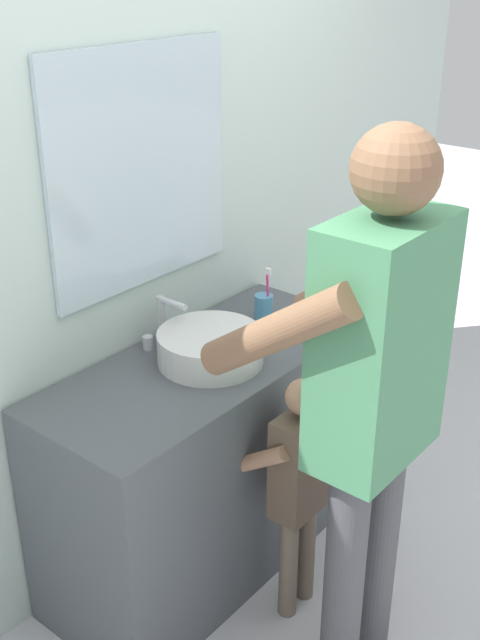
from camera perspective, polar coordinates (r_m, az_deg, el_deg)
ground_plane at (r=3.07m, az=2.29°, el=-18.89°), size 14.00×14.00×0.00m
back_wall at (r=2.72m, az=-7.75°, el=8.35°), size 4.40×0.10×2.70m
vanity_cabinet at (r=2.94m, az=-2.30°, el=-10.29°), size 1.29×0.54×0.86m
sink_basin at (r=2.67m, az=-2.16°, el=-1.96°), size 0.36×0.36×0.11m
faucet at (r=2.79m, az=-5.56°, el=-0.19°), size 0.18×0.14×0.18m
toothbrush_cup at (r=2.98m, az=1.75°, el=1.03°), size 0.07×0.07×0.21m
child_toddler at (r=2.66m, az=4.27°, el=-11.29°), size 0.29×0.29×0.93m
adult_parent at (r=2.22m, az=9.58°, el=-4.11°), size 0.55×0.57×1.77m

